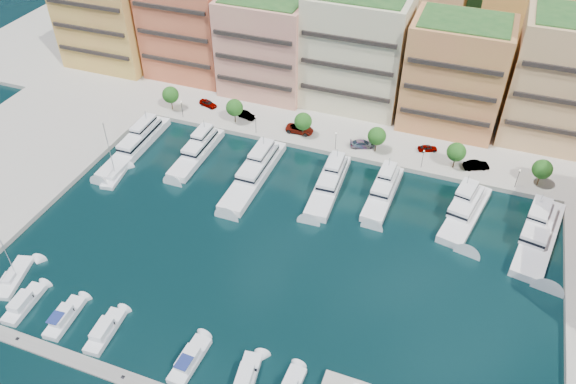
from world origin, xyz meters
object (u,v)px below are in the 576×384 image
Objects in this scene: tree_1 at (234,108)px; tree_4 at (456,152)px; tree_5 at (542,169)px; yacht_3 at (330,182)px; yacht_4 at (384,191)px; cruiser_1 at (64,318)px; car_0 at (208,103)px; lamppost_0 at (182,106)px; yacht_6 at (539,233)px; car_3 at (362,144)px; car_5 at (476,165)px; lamppost_4 at (518,176)px; car_1 at (246,115)px; tree_3 at (377,136)px; cruiser_4 at (189,361)px; tree_0 at (170,95)px; lamppost_1 at (256,122)px; car_2 at (300,129)px; yacht_5 at (466,210)px; car_4 at (428,148)px; yacht_2 at (255,171)px; cruiser_0 at (24,304)px; lamppost_2 at (336,138)px; lamppost_3 at (423,156)px; yacht_0 at (137,143)px; cruiser_2 at (105,332)px; tree_2 at (303,121)px; yacht_1 at (198,151)px; sailboat_0 at (14,278)px; cruiser_5 at (246,380)px.

tree_4 is at bearing 0.00° from tree_1.
yacht_3 is (-37.79, -13.43, -3.53)m from tree_5.
yacht_4 is 59.81m from cruiser_1.
cruiser_1 is 1.81× the size of car_0.
yacht_6 is at bearing -8.90° from lamppost_0.
car_5 is (23.23, 0.59, 0.07)m from car_3.
lamppost_4 is (-4.00, -2.30, -0.92)m from tree_5.
yacht_6 is at bearing -91.83° from car_1.
cruiser_4 is (-12.58, -58.11, -4.17)m from tree_3.
car_0 is (7.18, 4.03, -2.98)m from tree_0.
car_2 is (8.85, 3.47, -1.99)m from lamppost_1.
yacht_5 reaches higher than car_4.
car_3 is at bearing 0.68° from tree_0.
tree_1 is at bearing 180.00° from tree_3.
cruiser_0 is (-20.72, -42.86, -0.66)m from yacht_2.
lamppost_1 reaches higher than car_1.
tree_1 is at bearing 66.57° from car_5.
lamppost_1 is at bearing 180.00° from lamppost_2.
yacht_6 is 29.03m from car_4.
yacht_0 reaches higher than lamppost_3.
cruiser_0 is 0.99× the size of cruiser_2.
yacht_0 is (-63.98, -15.12, -3.53)m from tree_4.
car_1 is at bearing 177.73° from tree_5.
car_3 is at bearing 56.73° from cruiser_0.
yacht_6 is 4.93× the size of car_1.
tree_3 is 8.37m from lamppost_2.
yacht_6 is at bearing -12.47° from tree_1.
car_3 is (-22.92, 13.18, 0.56)m from yacht_5.
tree_2 is 10.30m from lamppost_1.
yacht_0 is at bearing -170.42° from yacht_1.
yacht_1 is 43.06m from sailboat_0.
lamppost_1 is at bearing 151.16° from yacht_3.
tree_2 is 48.00m from tree_5.
cruiser_0 is (-61.38, -45.44, -0.66)m from yacht_5.
yacht_0 is at bearing -162.50° from tree_3.
cruiser_0 is (-57.38, -58.09, -4.20)m from tree_4.
lamppost_3 is (-6.00, -2.30, -0.92)m from tree_4.
cruiser_5 is 1.43× the size of car_2.
tree_3 is 16.00m from tree_4.
lamppost_0 reaches higher than cruiser_4.
tree_5 is 1.42× the size of car_4.
tree_2 is at bearing 12.95° from lamppost_1.
tree_2 reaches higher than lamppost_3.
lamppost_3 is 0.49× the size of cruiser_5.
car_1 is (17.52, 17.60, 0.53)m from yacht_0.
car_4 is (5.56, 16.18, 0.59)m from yacht_4.
car_5 reaches higher than cruiser_1.
car_2 is at bearing 162.75° from yacht_6.
car_0 is 0.88× the size of car_5.
yacht_3 is at bearing 145.10° from car_3.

